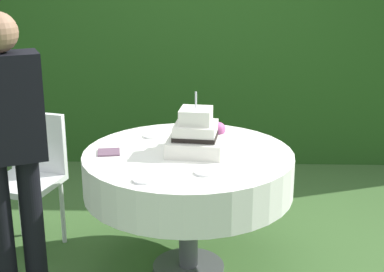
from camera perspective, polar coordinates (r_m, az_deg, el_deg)
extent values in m
plane|color=#3D602D|center=(3.63, -0.36, -13.05)|extent=(20.00, 20.00, 0.00)
cube|color=#234C19|center=(5.28, 0.51, 12.58)|extent=(6.02, 0.53, 2.77)
cylinder|color=#4C4C51|center=(3.62, -0.36, -12.92)|extent=(0.44, 0.44, 0.02)
cylinder|color=#4C4C51|center=(3.46, -0.37, -7.86)|extent=(0.12, 0.12, 0.73)
cylinder|color=brown|center=(3.31, -0.38, -1.96)|extent=(1.20, 1.20, 0.03)
cylinder|color=white|center=(3.35, -0.38, -3.63)|extent=(1.23, 1.23, 0.24)
cube|color=white|center=(3.30, 0.38, -0.90)|extent=(0.35, 0.35, 0.09)
cube|color=white|center=(3.28, 0.39, 0.55)|extent=(0.26, 0.26, 0.09)
cube|color=black|center=(3.28, 0.39, 0.09)|extent=(0.27, 0.27, 0.02)
cube|color=white|center=(3.25, 0.39, 2.03)|extent=(0.20, 0.20, 0.09)
sphere|color=#C6599E|center=(3.38, 2.66, 0.69)|extent=(0.09, 0.09, 0.09)
cylinder|color=silver|center=(3.23, 0.39, 3.61)|extent=(0.01, 0.01, 0.10)
cylinder|color=white|center=(2.99, 1.27, -3.67)|extent=(0.11, 0.11, 0.01)
cylinder|color=white|center=(3.60, -4.09, -0.01)|extent=(0.10, 0.10, 0.01)
cylinder|color=white|center=(2.91, -4.88, -4.41)|extent=(0.11, 0.11, 0.01)
cylinder|color=white|center=(3.74, 1.23, 0.72)|extent=(0.14, 0.14, 0.01)
cube|color=#6B4C60|center=(3.33, -8.33, -1.62)|extent=(0.15, 0.15, 0.01)
cylinder|color=white|center=(3.67, -15.33, -9.33)|extent=(0.03, 0.03, 0.45)
cylinder|color=white|center=(4.08, -16.77, -6.68)|extent=(0.03, 0.03, 0.45)
cylinder|color=white|center=(3.92, -12.84, -7.38)|extent=(0.03, 0.03, 0.45)
cube|color=white|center=(3.78, -16.40, -4.58)|extent=(0.49, 0.49, 0.04)
cube|color=white|center=(3.84, -15.23, -0.59)|extent=(0.40, 0.15, 0.40)
cylinder|color=black|center=(3.23, -18.45, -9.57)|extent=(0.12, 0.12, 0.85)
cylinder|color=black|center=(3.24, -15.61, -9.20)|extent=(0.12, 0.12, 0.85)
cube|color=black|center=(2.99, -18.22, 2.68)|extent=(0.41, 0.33, 0.55)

